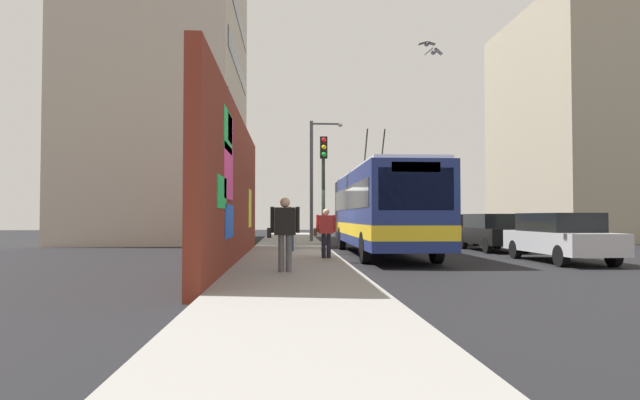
% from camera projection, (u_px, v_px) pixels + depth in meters
% --- Properties ---
extents(ground_plane, '(80.00, 80.00, 0.00)m').
position_uv_depth(ground_plane, '(334.00, 256.00, 20.19)').
color(ground_plane, black).
extents(sidewalk_slab, '(48.00, 3.20, 0.15)m').
position_uv_depth(sidewalk_slab, '(291.00, 254.00, 20.10)').
color(sidewalk_slab, gray).
rests_on(sidewalk_slab, ground_plane).
extents(graffiti_wall, '(15.34, 0.32, 4.62)m').
position_uv_depth(graffiti_wall, '(236.00, 189.00, 16.72)').
color(graffiti_wall, maroon).
rests_on(graffiti_wall, ground_plane).
extents(building_far_left, '(13.83, 8.81, 17.78)m').
position_uv_depth(building_far_left, '(166.00, 96.00, 33.25)').
color(building_far_left, '#B2A899').
rests_on(building_far_left, ground_plane).
extents(building_far_right, '(12.44, 7.79, 14.49)m').
position_uv_depth(building_far_right, '(579.00, 127.00, 34.74)').
color(building_far_right, '#9E937F').
rests_on(building_far_right, ground_plane).
extents(city_bus, '(11.34, 2.52, 4.99)m').
position_uv_depth(city_bus, '(381.00, 208.00, 20.51)').
color(city_bus, navy).
rests_on(city_bus, ground_plane).
extents(parked_car_silver, '(4.79, 1.80, 1.58)m').
position_uv_depth(parked_car_silver, '(559.00, 236.00, 17.38)').
color(parked_car_silver, '#B7B7BC').
rests_on(parked_car_silver, ground_plane).
extents(parked_car_black, '(4.53, 1.79, 1.58)m').
position_uv_depth(parked_car_black, '(492.00, 231.00, 23.09)').
color(parked_car_black, black).
rests_on(parked_car_black, ground_plane).
extents(parked_car_red, '(4.64, 1.84, 1.58)m').
position_uv_depth(parked_car_red, '(451.00, 228.00, 28.93)').
color(parked_car_red, '#B21E19').
rests_on(parked_car_red, ground_plane).
extents(parked_car_navy, '(4.80, 1.78, 1.58)m').
position_uv_depth(parked_car_navy, '(423.00, 226.00, 34.91)').
color(parked_car_navy, navy).
rests_on(parked_car_navy, ground_plane).
extents(pedestrian_near_wall, '(0.24, 0.78, 1.77)m').
position_uv_depth(pedestrian_near_wall, '(285.00, 228.00, 12.91)').
color(pedestrian_near_wall, '#595960').
rests_on(pedestrian_near_wall, sidewalk_slab).
extents(pedestrian_midblock, '(0.23, 0.68, 1.71)m').
position_uv_depth(pedestrian_midblock, '(290.00, 225.00, 20.59)').
color(pedestrian_midblock, '#2D3F59').
rests_on(pedestrian_midblock, sidewalk_slab).
extents(pedestrian_at_curb, '(0.22, 0.72, 1.57)m').
position_uv_depth(pedestrian_at_curb, '(326.00, 229.00, 17.19)').
color(pedestrian_at_curb, '#1E1E2D').
rests_on(pedestrian_at_curb, sidewalk_slab).
extents(traffic_light, '(0.49, 0.28, 4.43)m').
position_uv_depth(traffic_light, '(323.00, 174.00, 20.94)').
color(traffic_light, '#2D382D').
rests_on(traffic_light, sidewalk_slab).
extents(street_lamp, '(0.44, 1.79, 6.49)m').
position_uv_depth(street_lamp, '(315.00, 172.00, 29.16)').
color(street_lamp, '#4C4C51').
rests_on(street_lamp, sidewalk_slab).
extents(flying_pigeons, '(2.25, 0.84, 1.01)m').
position_uv_depth(flying_pigeons, '(430.00, 48.00, 16.91)').
color(flying_pigeons, slate).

